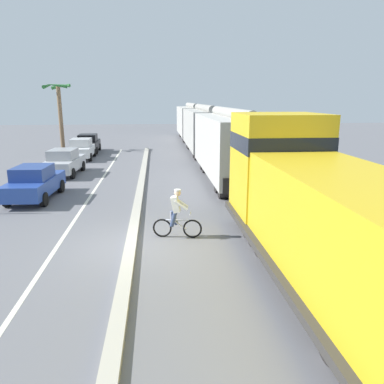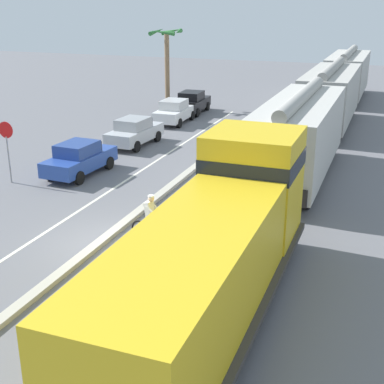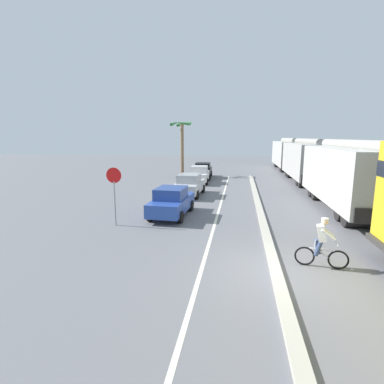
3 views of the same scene
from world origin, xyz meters
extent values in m
plane|color=slate|center=(0.00, 0.00, 0.00)|extent=(120.00, 120.00, 0.00)
cube|color=#B2AD9E|center=(0.00, 6.00, 0.08)|extent=(0.36, 36.00, 0.16)
cube|color=silver|center=(-2.40, 6.00, 0.00)|extent=(0.14, 36.00, 0.01)
cube|color=gold|center=(5.06, -4.11, 1.90)|extent=(2.70, 9.86, 2.40)
cube|color=gold|center=(5.06, 0.89, 2.45)|extent=(2.80, 2.80, 3.50)
cube|color=black|center=(5.06, 0.89, 3.24)|extent=(2.83, 2.83, 0.56)
cube|color=#383533|center=(5.06, -3.51, 0.70)|extent=(3.10, 11.60, 0.20)
cylinder|color=#4C4947|center=(5.06, -3.51, 0.55)|extent=(1.10, 3.00, 1.10)
cylinder|color=black|center=(5.06, 0.48, 0.50)|extent=(2.40, 1.00, 1.00)
cylinder|color=black|center=(5.06, -0.32, 0.50)|extent=(2.40, 1.00, 1.00)
cylinder|color=black|center=(5.06, -1.12, 0.50)|extent=(2.40, 1.00, 1.00)
cylinder|color=black|center=(5.06, -5.90, 0.50)|extent=(2.40, 1.00, 1.00)
cube|color=beige|center=(5.06, 9.49, 2.15)|extent=(2.90, 10.40, 3.10)
cylinder|color=#A09E97|center=(5.06, 9.49, 3.88)|extent=(0.60, 9.88, 0.60)
cube|color=black|center=(5.06, 14.74, 0.95)|extent=(2.61, 0.10, 0.70)
cube|color=black|center=(5.06, 4.24, 0.95)|extent=(2.61, 0.10, 0.70)
cylinder|color=black|center=(5.06, 13.26, 0.45)|extent=(2.46, 0.90, 0.90)
cylinder|color=black|center=(5.06, 12.16, 0.45)|extent=(2.46, 0.90, 0.90)
cylinder|color=black|center=(5.06, 6.81, 0.45)|extent=(2.46, 0.90, 0.90)
cylinder|color=black|center=(5.06, 5.71, 0.45)|extent=(2.46, 0.90, 0.90)
cube|color=#B0AEA6|center=(5.06, 21.09, 2.15)|extent=(2.90, 10.40, 3.10)
cylinder|color=gray|center=(5.06, 21.09, 3.88)|extent=(0.60, 9.88, 0.60)
cube|color=black|center=(5.06, 26.34, 0.95)|extent=(2.61, 0.10, 0.70)
cube|color=black|center=(5.06, 15.84, 0.95)|extent=(2.61, 0.10, 0.70)
cylinder|color=black|center=(5.06, 24.86, 0.45)|extent=(2.46, 0.90, 0.90)
cylinder|color=black|center=(5.06, 23.76, 0.45)|extent=(2.46, 0.90, 0.90)
cylinder|color=black|center=(5.06, 18.41, 0.45)|extent=(2.46, 0.90, 0.90)
cylinder|color=black|center=(5.06, 17.31, 0.45)|extent=(2.46, 0.90, 0.90)
cube|color=#B6B3AC|center=(5.06, 32.69, 2.15)|extent=(2.90, 10.40, 3.10)
cylinder|color=#9B9892|center=(5.06, 32.69, 3.88)|extent=(0.60, 9.88, 0.60)
cube|color=black|center=(5.06, 37.94, 0.95)|extent=(2.61, 0.10, 0.70)
cube|color=black|center=(5.06, 27.44, 0.95)|extent=(2.61, 0.10, 0.70)
cylinder|color=black|center=(5.06, 36.46, 0.45)|extent=(2.46, 0.90, 0.90)
cylinder|color=black|center=(5.06, 35.36, 0.45)|extent=(2.46, 0.90, 0.90)
cylinder|color=black|center=(5.06, 30.01, 0.45)|extent=(2.46, 0.90, 0.90)
cylinder|color=black|center=(5.06, 28.91, 0.45)|extent=(2.46, 0.90, 0.90)
cube|color=#28479E|center=(-4.89, 6.41, 0.67)|extent=(1.90, 4.28, 0.70)
cube|color=navy|center=(-4.90, 6.26, 1.32)|extent=(1.59, 1.97, 0.60)
cube|color=#1E232D|center=(-4.85, 7.26, 1.27)|extent=(1.43, 0.19, 0.51)
cylinder|color=black|center=(-5.64, 7.75, 0.32)|extent=(0.25, 0.65, 0.64)
cylinder|color=black|center=(-4.02, 7.67, 0.32)|extent=(0.25, 0.65, 0.64)
cylinder|color=black|center=(-5.76, 5.15, 0.32)|extent=(0.25, 0.65, 0.64)
cylinder|color=black|center=(-4.15, 5.07, 0.32)|extent=(0.25, 0.65, 0.64)
cube|color=#B7BABF|center=(-4.90, 12.37, 0.67)|extent=(1.90, 4.28, 0.70)
cube|color=#9C9EA2|center=(-4.91, 12.22, 1.32)|extent=(1.59, 1.97, 0.60)
cube|color=#1E232D|center=(-4.86, 13.22, 1.27)|extent=(1.43, 0.19, 0.51)
cylinder|color=black|center=(-5.65, 13.71, 0.32)|extent=(0.25, 0.65, 0.64)
cylinder|color=black|center=(-4.03, 13.63, 0.32)|extent=(0.25, 0.65, 0.64)
cylinder|color=black|center=(-5.77, 11.11, 0.32)|extent=(0.25, 0.65, 0.64)
cylinder|color=black|center=(-4.16, 11.03, 0.32)|extent=(0.25, 0.65, 0.64)
cube|color=silver|center=(-5.02, 18.75, 0.67)|extent=(1.82, 4.25, 0.70)
cube|color=beige|center=(-5.02, 18.60, 1.32)|extent=(1.56, 1.94, 0.60)
cube|color=#1E232D|center=(-5.05, 19.60, 1.27)|extent=(1.43, 0.16, 0.51)
cylinder|color=black|center=(-5.87, 20.03, 0.32)|extent=(0.24, 0.65, 0.64)
cylinder|color=black|center=(-4.25, 20.07, 0.32)|extent=(0.24, 0.65, 0.64)
cylinder|color=black|center=(-5.79, 17.42, 0.32)|extent=(0.24, 0.65, 0.64)
cylinder|color=black|center=(-4.18, 17.47, 0.32)|extent=(0.24, 0.65, 0.64)
cube|color=black|center=(-5.13, 22.43, 0.67)|extent=(1.87, 4.27, 0.70)
cube|color=black|center=(-5.12, 22.28, 1.32)|extent=(1.58, 1.96, 0.60)
cube|color=#1E232D|center=(-5.16, 23.28, 1.27)|extent=(1.43, 0.18, 0.51)
cylinder|color=black|center=(-5.99, 23.70, 0.32)|extent=(0.25, 0.65, 0.64)
cylinder|color=black|center=(-4.37, 23.76, 0.32)|extent=(0.25, 0.65, 0.64)
cylinder|color=black|center=(-5.88, 21.10, 0.32)|extent=(0.25, 0.65, 0.64)
cylinder|color=black|center=(-4.27, 21.16, 0.32)|extent=(0.25, 0.65, 0.64)
torus|color=black|center=(2.07, 0.58, 0.33)|extent=(0.66, 0.17, 0.66)
torus|color=black|center=(1.03, 0.76, 0.33)|extent=(0.66, 0.17, 0.66)
cylinder|color=silver|center=(1.55, 0.67, 0.63)|extent=(0.78, 0.18, 0.05)
cylinder|color=silver|center=(1.65, 0.65, 0.45)|extent=(0.48, 0.13, 0.36)
cylinder|color=silver|center=(1.33, 0.71, 0.78)|extent=(0.04, 0.04, 0.30)
cylinder|color=silver|center=(1.99, 0.59, 0.88)|extent=(0.12, 0.48, 0.04)
cylinder|color=#38476B|center=(1.45, 0.79, 0.68)|extent=(0.32, 0.19, 0.52)
cylinder|color=#38476B|center=(1.42, 0.59, 0.68)|extent=(0.28, 0.18, 0.52)
cube|color=white|center=(1.50, 0.68, 1.20)|extent=(0.38, 0.39, 0.57)
sphere|color=beige|center=(1.57, 0.66, 1.59)|extent=(0.22, 0.22, 0.22)
cylinder|color=white|center=(1.57, 0.66, 1.69)|extent=(0.22, 0.22, 0.05)
cylinder|color=white|center=(1.73, 0.80, 1.20)|extent=(0.47, 0.17, 0.36)
cylinder|color=white|center=(1.67, 0.48, 1.20)|extent=(0.47, 0.17, 0.36)
cylinder|color=gray|center=(-7.25, 4.20, 1.10)|extent=(0.07, 0.07, 2.20)
cylinder|color=red|center=(-7.25, 4.22, 2.50)|extent=(0.76, 0.03, 0.76)
cylinder|color=white|center=(-7.25, 4.23, 2.50)|extent=(0.48, 0.02, 0.48)
cylinder|color=#846647|center=(-7.62, 23.59, 2.86)|extent=(0.36, 0.36, 5.73)
cone|color=#2D7033|center=(-6.73, 23.76, 5.78)|extent=(0.65, 1.84, 0.40)
cone|color=#2D7033|center=(-7.53, 24.49, 5.78)|extent=(1.85, 0.49, 0.68)
cone|color=#2D7033|center=(-8.50, 23.77, 5.78)|extent=(0.67, 1.86, 0.60)
cone|color=#2D7033|center=(-7.54, 22.70, 5.78)|extent=(1.84, 0.48, 0.51)
camera|label=1|loc=(0.90, -11.53, 4.68)|focal=35.00mm
camera|label=2|loc=(8.94, -14.89, 8.01)|focal=50.00mm
camera|label=3|loc=(-1.24, -9.38, 4.33)|focal=28.00mm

